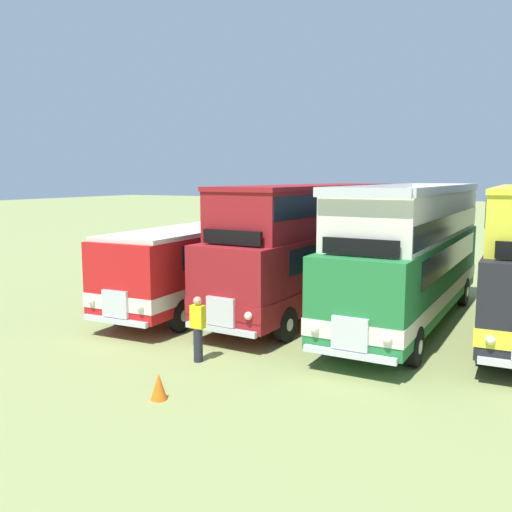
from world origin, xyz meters
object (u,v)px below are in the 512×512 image
object	(u,v)px
bus_third_in_row	(411,252)
cone_mid_row	(159,386)
marshal_person	(198,328)
bus_first_in_row	(214,257)
bus_second_in_row	(311,241)

from	to	relation	value
bus_third_in_row	cone_mid_row	bearing A→B (deg)	-110.49
bus_third_in_row	marshal_person	distance (m)	7.68
bus_first_in_row	cone_mid_row	bearing A→B (deg)	-65.08
bus_first_in_row	cone_mid_row	distance (m)	9.57
bus_second_in_row	bus_third_in_row	xyz separation A→B (m)	(3.65, -0.43, -0.11)
bus_first_in_row	bus_third_in_row	xyz separation A→B (m)	(7.31, 0.31, 0.61)
bus_first_in_row	bus_third_in_row	size ratio (longest dim) A/B	1.00
bus_first_in_row	bus_second_in_row	world-z (taller)	bus_second_in_row
bus_third_in_row	cone_mid_row	size ratio (longest dim) A/B	19.29
bus_second_in_row	cone_mid_row	size ratio (longest dim) A/B	19.37
bus_third_in_row	cone_mid_row	world-z (taller)	bus_third_in_row
bus_first_in_row	bus_second_in_row	bearing A→B (deg)	11.44
cone_mid_row	bus_second_in_row	bearing A→B (deg)	92.01
bus_third_in_row	marshal_person	bearing A→B (deg)	-121.79
bus_first_in_row	cone_mid_row	size ratio (longest dim) A/B	19.24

